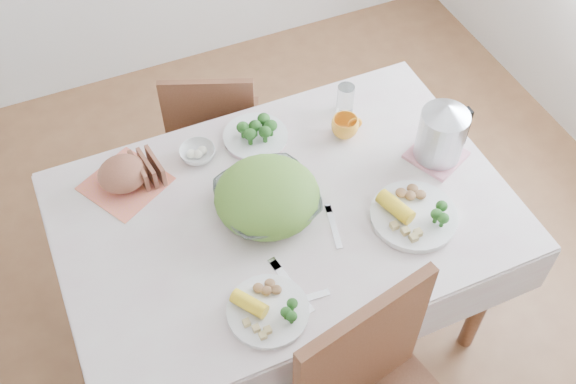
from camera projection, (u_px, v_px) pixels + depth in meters
name	position (u px, v px, depth m)	size (l,w,h in m)	color
floor	(286.00, 319.00, 2.85)	(3.60, 3.60, 0.00)	brown
dining_table	(285.00, 271.00, 2.56)	(1.40, 0.90, 0.75)	brown
tablecloth	(285.00, 210.00, 2.26)	(1.50, 1.00, 0.01)	beige
chair_far	(215.00, 121.00, 2.94)	(0.38, 0.38, 0.85)	brown
salad_bowl	(267.00, 201.00, 2.23)	(0.33, 0.33, 0.08)	white
dinner_plate_left	(268.00, 311.00, 2.00)	(0.25, 0.25, 0.02)	white
dinner_plate_right	(413.00, 216.00, 2.23)	(0.29, 0.29, 0.02)	white
broccoli_plate	(256.00, 137.00, 2.45)	(0.24, 0.24, 0.02)	beige
napkin	(126.00, 184.00, 2.33)	(0.25, 0.25, 0.00)	#E16D52
bread_loaf	(123.00, 173.00, 2.28)	(0.17, 0.16, 0.10)	brown
fruit_bowl	(198.00, 153.00, 2.39)	(0.13, 0.13, 0.04)	white
yellow_mug	(345.00, 127.00, 2.45)	(0.10, 0.10, 0.08)	#FFA328
glass_tumbler	(345.00, 98.00, 2.50)	(0.06, 0.06, 0.12)	white
pink_tray	(436.00, 155.00, 2.40)	(0.18, 0.18, 0.01)	pink
electric_kettle	(442.00, 133.00, 2.31)	(0.17, 0.17, 0.23)	#B2B5BA
fork_left	(292.00, 286.00, 2.07)	(0.03, 0.22, 0.00)	silver
fork_right	(334.00, 227.00, 2.21)	(0.02, 0.18, 0.00)	silver
knife	(300.00, 300.00, 2.03)	(0.02, 0.19, 0.00)	silver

